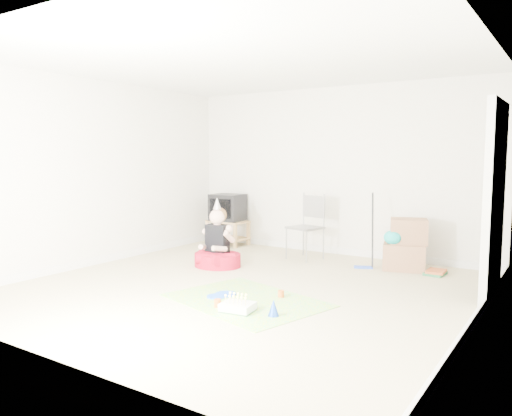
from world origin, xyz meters
The scene contains 16 objects.
ground centered at (0.00, 0.00, 0.00)m, with size 5.00×5.00×0.00m, color #C5B78D.
doorway_recess centered at (2.48, 1.20, 1.02)m, with size 0.02×0.90×2.05m, color black.
tv_stand centered at (-1.85, 2.19, 0.25)m, with size 0.70×0.46×0.42m.
crt_tv centered at (-1.85, 2.19, 0.65)m, with size 0.53×0.44×0.46m, color black.
folding_chair centered at (-0.17, 1.85, 0.48)m, with size 0.53×0.52×0.98m.
cardboard_boxes centered at (1.29, 1.97, 0.33)m, with size 0.64×0.57×0.69m.
floor_mop centered at (0.79, 1.74, 0.26)m, with size 0.27×0.33×1.03m.
book_pile centered at (1.73, 1.89, 0.03)m, with size 0.25×0.32×0.07m.
seated_woman centered at (-0.96, 0.73, 0.21)m, with size 0.72×0.72×0.97m.
party_mat centered at (0.30, -0.42, 0.00)m, with size 1.62×1.17×0.01m, color #EA3199.
birthday_cake centered at (0.45, -0.78, 0.04)m, with size 0.35×0.29×0.15m.
blue_plate_near centered at (0.00, -0.37, 0.01)m, with size 0.24×0.24×0.01m, color blue.
blue_plate_far centered at (-0.03, -0.50, 0.01)m, with size 0.21×0.21×0.01m, color blue.
orange_cup_near centered at (0.56, -0.12, 0.04)m, with size 0.07×0.07×0.08m, color #CB5216.
orange_cup_far centered at (0.20, -0.78, 0.05)m, with size 0.07×0.07×0.08m, color #CB5216.
blue_party_hat centered at (0.83, -0.71, 0.09)m, with size 0.11×0.11×0.16m, color blue.
Camera 1 is at (3.23, -4.71, 1.54)m, focal length 35.00 mm.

